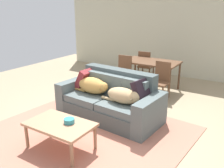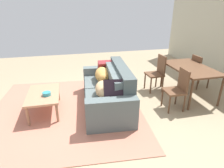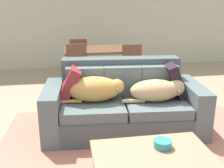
{
  "view_description": "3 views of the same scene",
  "coord_description": "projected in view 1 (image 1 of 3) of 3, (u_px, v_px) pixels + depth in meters",
  "views": [
    {
      "loc": [
        2.31,
        -3.41,
        2.12
      ],
      "look_at": [
        0.0,
        0.24,
        0.73
      ],
      "focal_mm": 39.09,
      "sensor_mm": 36.0,
      "label": 1
    },
    {
      "loc": [
        3.63,
        -0.47,
        2.15
      ],
      "look_at": [
        -0.08,
        0.41,
        0.52
      ],
      "focal_mm": 30.5,
      "sensor_mm": 36.0,
      "label": 2
    },
    {
      "loc": [
        -0.8,
        -3.02,
        1.7
      ],
      "look_at": [
        -0.25,
        0.22,
        0.67
      ],
      "focal_mm": 44.46,
      "sensor_mm": 36.0,
      "label": 3
    }
  ],
  "objects": [
    {
      "name": "area_rug",
      "position": [
        81.0,
        136.0,
        4.12
      ],
      "size": [
        3.48,
        3.42,
        0.01
      ],
      "primitive_type": "cube",
      "rotation": [
        0.0,
        0.0,
        -0.08
      ],
      "color": "#BF765F",
      "rests_on": "ground"
    },
    {
      "name": "dining_chair_near_left",
      "position": [
        123.0,
        72.0,
        6.11
      ],
      "size": [
        0.42,
        0.42,
        0.93
      ],
      "rotation": [
        0.0,
        0.0,
        0.06
      ],
      "color": "brown",
      "rests_on": "ground"
    },
    {
      "name": "ground_plane",
      "position": [
        105.0,
        124.0,
        4.57
      ],
      "size": [
        10.0,
        10.0,
        0.0
      ],
      "primitive_type": "plane",
      "color": "tan"
    },
    {
      "name": "dog_on_left_cushion",
      "position": [
        93.0,
        86.0,
        4.83
      ],
      "size": [
        0.84,
        0.4,
        0.32
      ],
      "rotation": [
        0.0,
        0.0,
        -0.08
      ],
      "color": "tan",
      "rests_on": "couch"
    },
    {
      "name": "coffee_table",
      "position": [
        60.0,
        126.0,
        3.67
      ],
      "size": [
        1.01,
        0.63,
        0.44
      ],
      "color": "tan",
      "rests_on": "ground"
    },
    {
      "name": "couch",
      "position": [
        111.0,
        100.0,
        4.77
      ],
      "size": [
        2.1,
        1.09,
        0.92
      ],
      "rotation": [
        0.0,
        0.0,
        -0.08
      ],
      "color": "#465151",
      "rests_on": "ground"
    },
    {
      "name": "bowl_on_coffee_table",
      "position": [
        69.0,
        121.0,
        3.65
      ],
      "size": [
        0.16,
        0.16,
        0.07
      ],
      "primitive_type": "cylinder",
      "color": "teal",
      "rests_on": "coffee_table"
    },
    {
      "name": "throw_pillow_by_right_arm",
      "position": [
        144.0,
        92.0,
        4.32
      ],
      "size": [
        0.35,
        0.5,
        0.48
      ],
      "primitive_type": "cube",
      "rotation": [
        0.0,
        -0.39,
        -0.14
      ],
      "color": "black",
      "rests_on": "couch"
    },
    {
      "name": "throw_pillow_by_left_arm",
      "position": [
        86.0,
        79.0,
        5.12
      ],
      "size": [
        0.34,
        0.46,
        0.46
      ],
      "primitive_type": "cube",
      "rotation": [
        0.0,
        0.48,
        -0.05
      ],
      "color": "maroon",
      "rests_on": "couch"
    },
    {
      "name": "dining_chair_near_right",
      "position": [
        160.0,
        80.0,
        5.61
      ],
      "size": [
        0.41,
        0.41,
        0.9
      ],
      "rotation": [
        0.0,
        0.0,
        -0.03
      ],
      "color": "brown",
      "rests_on": "ground"
    },
    {
      "name": "dining_table",
      "position": [
        151.0,
        64.0,
        6.3
      ],
      "size": [
        1.39,
        0.85,
        0.75
      ],
      "color": "brown",
      "rests_on": "ground"
    },
    {
      "name": "dog_on_right_cushion",
      "position": [
        124.0,
        96.0,
        4.34
      ],
      "size": [
        0.8,
        0.38,
        0.28
      ],
      "rotation": [
        0.0,
        0.0,
        -0.08
      ],
      "color": "tan",
      "rests_on": "couch"
    },
    {
      "name": "back_partition",
      "position": [
        178.0,
        32.0,
        7.37
      ],
      "size": [
        8.0,
        0.12,
        2.7
      ],
      "primitive_type": "cube",
      "color": "beige",
      "rests_on": "ground"
    },
    {
      "name": "dining_chair_far_left",
      "position": [
        145.0,
        65.0,
        7.02
      ],
      "size": [
        0.42,
        0.42,
        0.88
      ],
      "rotation": [
        0.0,
        0.0,
        3.2
      ],
      "color": "brown",
      "rests_on": "ground"
    }
  ]
}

